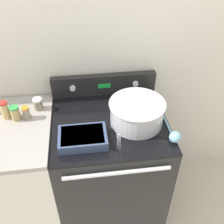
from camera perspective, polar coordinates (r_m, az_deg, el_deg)
The scene contains 11 objects.
kitchen_wall at distance 1.86m, azimuth -2.11°, elevation 13.03°, with size 8.00×0.05×2.50m.
stove_range at distance 2.05m, azimuth -0.50°, elevation -11.95°, with size 0.76×0.72×0.94m.
control_panel at distance 1.92m, azimuth -1.77°, elevation 6.01°, with size 0.76×0.07×0.16m.
side_counter at distance 2.10m, azimuth -18.29°, elevation -12.98°, with size 0.50×0.69×0.95m.
mixing_bowl at distance 1.66m, azimuth 5.42°, elevation 0.09°, with size 0.35×0.35×0.16m.
casserole_dish at distance 1.56m, azimuth -6.40°, elevation -5.54°, with size 0.28×0.20×0.06m.
ladle at distance 1.61m, azimuth 13.42°, elevation -5.07°, with size 0.07×0.30×0.07m.
spice_jar_white_cap at distance 1.84m, azimuth -15.81°, elevation 1.72°, with size 0.06×0.06×0.08m.
spice_jar_orange_cap at distance 1.77m, azimuth -18.17°, elevation -0.19°, with size 0.05×0.05×0.09m.
spice_jar_green_cap at distance 1.79m, azimuth -20.31°, elevation -0.23°, with size 0.06×0.06×0.10m.
spice_jar_red_cap at distance 1.82m, azimuth -22.28°, elevation 0.40°, with size 0.05×0.05×0.13m.
Camera 1 is at (-0.15, -0.94, 2.06)m, focal length 42.00 mm.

